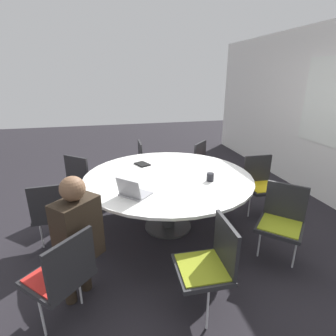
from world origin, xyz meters
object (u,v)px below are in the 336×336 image
at_px(chair_4, 206,163).
at_px(coffee_cup, 210,177).
at_px(laptop, 133,192).
at_px(chair_5, 148,161).
at_px(spiral_notebook, 142,164).
at_px(chair_0, 62,273).
at_px(chair_6, 84,176).
at_px(chair_2, 282,218).
at_px(chair_7, 53,210).
at_px(chair_1, 210,261).
at_px(person_0, 77,232).
at_px(chair_3, 261,181).

relative_size(chair_4, coffee_cup, 8.86).
bearing_deg(laptop, chair_5, -58.85).
height_order(chair_4, spiral_notebook, chair_4).
xyz_separation_m(chair_0, chair_5, (-2.60, 1.08, 0.00)).
height_order(chair_4, chair_6, same).
height_order(chair_2, chair_5, same).
xyz_separation_m(chair_7, spiral_notebook, (-0.65, 1.10, 0.24)).
relative_size(chair_1, person_0, 0.71).
relative_size(chair_3, coffee_cup, 8.86).
distance_m(chair_0, chair_7, 1.10).
bearing_deg(chair_0, person_0, 18.99).
distance_m(chair_2, chair_5, 2.52).
bearing_deg(chair_2, chair_4, -42.39).
bearing_deg(spiral_notebook, chair_5, 166.39).
height_order(chair_4, chair_7, same).
distance_m(chair_6, coffee_cup, 1.92).
height_order(chair_4, chair_5, same).
distance_m(chair_2, chair_3, 1.03).
bearing_deg(laptop, person_0, 88.82).
relative_size(chair_3, laptop, 2.20).
bearing_deg(chair_6, chair_2, 0.52).
distance_m(chair_4, chair_7, 2.57).
xyz_separation_m(chair_1, chair_2, (-0.46, 0.99, 0.00)).
relative_size(chair_4, chair_5, 1.00).
distance_m(chair_2, laptop, 1.59).
distance_m(chair_7, coffee_cup, 1.83).
bearing_deg(person_0, chair_1, -64.64).
bearing_deg(chair_5, spiral_notebook, -12.64).
xyz_separation_m(chair_3, person_0, (1.05, -2.38, 0.20)).
bearing_deg(chair_3, chair_6, -16.83).
xyz_separation_m(chair_0, chair_6, (-2.06, 0.03, 0.00)).
bearing_deg(chair_3, chair_2, 70.85).
relative_size(chair_2, chair_5, 1.00).
relative_size(chair_5, chair_6, 1.00).
bearing_deg(chair_4, chair_1, 24.52).
bearing_deg(chair_1, chair_4, -18.86).
height_order(chair_5, chair_7, same).
height_order(person_0, coffee_cup, person_0).
bearing_deg(spiral_notebook, person_0, -26.88).
xyz_separation_m(chair_5, chair_6, (0.54, -1.05, 0.00)).
xyz_separation_m(chair_3, chair_6, (-0.78, -2.46, 0.00)).
relative_size(chair_0, spiral_notebook, 3.35).
height_order(chair_3, person_0, person_0).
bearing_deg(chair_7, chair_6, 70.78).
bearing_deg(coffee_cup, chair_4, 160.00).
height_order(chair_2, chair_3, same).
bearing_deg(chair_6, person_0, -47.55).
xyz_separation_m(chair_7, laptop, (0.34, 0.87, 0.28)).
distance_m(chair_0, chair_3, 2.80).
distance_m(chair_1, chair_2, 1.09).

